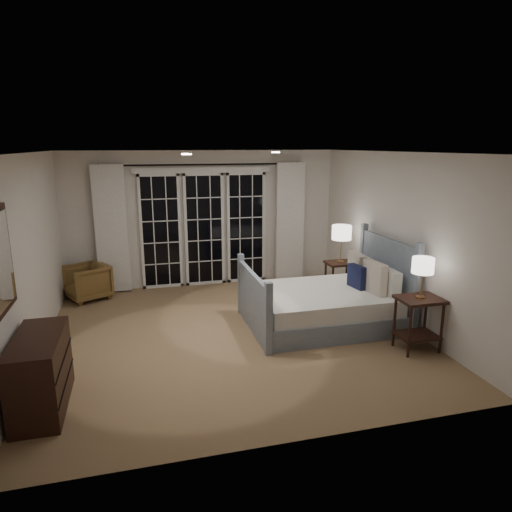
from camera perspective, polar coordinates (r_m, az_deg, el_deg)
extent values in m
plane|color=#92744F|center=(6.54, -2.97, -9.68)|extent=(5.00, 5.00, 0.00)
plane|color=silver|center=(6.00, -3.27, 12.80)|extent=(5.00, 5.00, 0.00)
cube|color=silver|center=(6.17, -26.50, -0.34)|extent=(0.02, 5.00, 2.50)
cube|color=silver|center=(7.08, 17.13, 2.16)|extent=(0.02, 5.00, 2.50)
cube|color=silver|center=(8.57, -6.54, 4.62)|extent=(5.00, 0.02, 2.50)
cube|color=silver|center=(3.83, 4.59, -6.90)|extent=(5.00, 0.02, 2.50)
cube|color=black|center=(8.50, -11.82, 2.97)|extent=(0.66, 0.02, 2.02)
cube|color=black|center=(8.57, -6.47, 3.27)|extent=(0.66, 0.02, 2.02)
cube|color=black|center=(8.72, -1.26, 3.53)|extent=(0.66, 0.02, 2.02)
cube|color=white|center=(8.43, -6.66, 10.62)|extent=(2.50, 0.04, 0.10)
cylinder|color=black|center=(8.37, -6.62, 11.29)|extent=(3.50, 0.03, 0.03)
cube|color=white|center=(8.39, -17.62, 3.18)|extent=(0.55, 0.10, 2.25)
cube|color=white|center=(8.85, 4.25, 4.31)|extent=(0.55, 0.10, 2.25)
cylinder|color=white|center=(6.78, 2.48, 12.83)|extent=(0.12, 0.12, 0.01)
cylinder|color=white|center=(5.51, -8.68, 12.48)|extent=(0.12, 0.12, 0.01)
cube|color=gray|center=(6.87, 8.16, -7.31)|extent=(1.96, 1.53, 0.29)
cube|color=white|center=(6.78, 8.24, -5.23)|extent=(1.90, 1.47, 0.24)
cube|color=gray|center=(7.18, 15.99, -2.76)|extent=(0.06, 1.53, 1.25)
cube|color=gray|center=(6.45, -0.35, -5.86)|extent=(0.06, 1.53, 0.86)
cube|color=white|center=(6.79, 15.95, -2.96)|extent=(0.14, 0.60, 0.36)
cube|color=white|center=(7.33, 13.43, -1.59)|extent=(0.14, 0.60, 0.36)
cube|color=beige|center=(6.73, 14.63, -2.61)|extent=(0.16, 0.46, 0.45)
cube|color=beige|center=(7.21, 12.47, -1.42)|extent=(0.16, 0.46, 0.45)
cube|color=#141838|center=(6.92, 12.46, -2.52)|extent=(0.15, 0.35, 0.34)
cube|color=black|center=(6.17, 19.81, -5.12)|extent=(0.55, 0.44, 0.04)
cube|color=black|center=(6.34, 19.45, -9.32)|extent=(0.50, 0.39, 0.03)
cylinder|color=black|center=(6.04, 18.66, -9.00)|extent=(0.04, 0.04, 0.68)
cylinder|color=black|center=(6.29, 22.19, -8.38)|extent=(0.04, 0.04, 0.68)
cylinder|color=black|center=(6.31, 16.93, -7.87)|extent=(0.04, 0.04, 0.68)
cylinder|color=black|center=(6.55, 20.37, -7.33)|extent=(0.04, 0.04, 0.68)
cube|color=black|center=(8.02, 10.49, -0.88)|extent=(0.48, 0.38, 0.04)
cube|color=black|center=(8.14, 10.36, -3.82)|extent=(0.44, 0.34, 0.03)
cylinder|color=black|center=(7.89, 9.54, -3.40)|extent=(0.04, 0.04, 0.59)
cylinder|color=black|center=(8.05, 12.16, -3.16)|extent=(0.04, 0.04, 0.59)
cylinder|color=black|center=(8.15, 8.66, -2.79)|extent=(0.04, 0.04, 0.59)
cylinder|color=black|center=(8.32, 11.21, -2.57)|extent=(0.04, 0.04, 0.59)
cylinder|color=#B27F47|center=(6.16, 19.84, -4.86)|extent=(0.12, 0.12, 0.02)
cylinder|color=#B27F47|center=(6.12, 19.96, -3.40)|extent=(0.02, 0.02, 0.31)
cylinder|color=white|center=(6.05, 20.15, -1.11)|extent=(0.27, 0.27, 0.20)
cylinder|color=#B27F47|center=(8.01, 10.50, -0.67)|extent=(0.12, 0.12, 0.02)
cylinder|color=#B27F47|center=(7.96, 10.56, 0.71)|extent=(0.02, 0.02, 0.38)
cylinder|color=white|center=(7.90, 10.66, 2.91)|extent=(0.33, 0.33, 0.24)
imported|color=brown|center=(8.35, -20.36, -3.08)|extent=(0.89, 0.89, 0.61)
cube|color=black|center=(5.17, -25.32, -13.05)|extent=(0.45, 1.08, 0.77)
cube|color=black|center=(5.19, -22.60, -14.28)|extent=(0.01, 1.06, 0.01)
cube|color=black|center=(5.08, -22.87, -11.76)|extent=(0.01, 1.06, 0.01)
cube|color=white|center=(4.84, -29.22, -0.54)|extent=(0.01, 0.73, 0.88)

